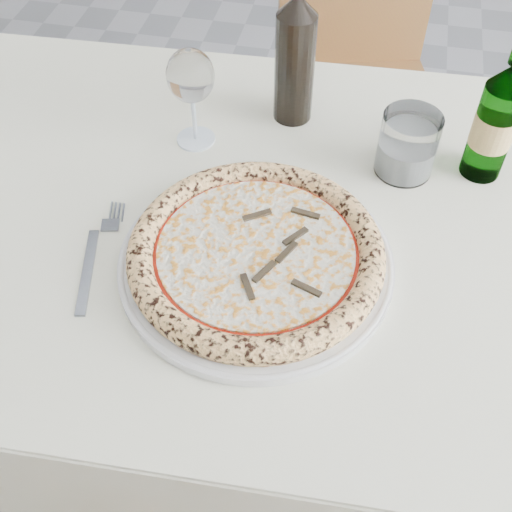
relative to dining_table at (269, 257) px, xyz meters
The scene contains 9 objects.
dining_table is the anchor object (origin of this frame).
chair_far 0.80m from the dining_table, 85.20° to the left, with size 0.46×0.46×0.93m.
plate 0.15m from the dining_table, 90.00° to the right, with size 0.36×0.36×0.02m.
pizza 0.16m from the dining_table, 90.00° to the right, with size 0.33×0.33×0.03m.
fork 0.27m from the dining_table, 148.74° to the right, with size 0.05×0.20×0.00m.
wine_glass 0.29m from the dining_table, 137.50° to the left, with size 0.07×0.07×0.16m.
tumbler 0.26m from the dining_table, 36.60° to the left, with size 0.09×0.09×0.10m.
beer_bottle 0.38m from the dining_table, 27.65° to the left, with size 0.06×0.06×0.23m.
wine_bottle 0.31m from the dining_table, 92.14° to the left, with size 0.06×0.06×0.25m.
Camera 1 is at (0.00, -0.42, 1.41)m, focal length 45.00 mm.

